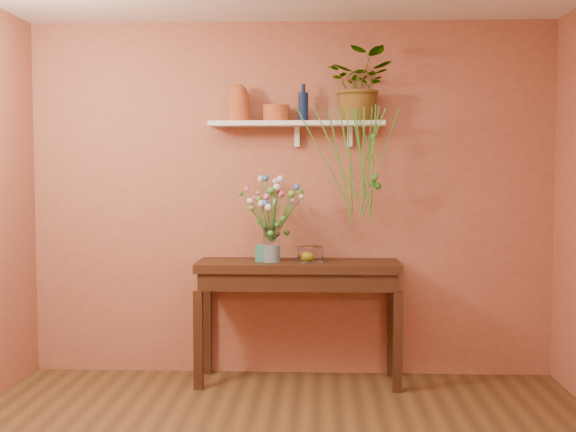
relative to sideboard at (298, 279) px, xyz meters
The scene contains 13 objects.
room 1.84m from the sideboard, 92.25° to the right, with size 4.04×4.04×2.70m.
sideboard is the anchor object (origin of this frame).
wall_shelf 1.15m from the sideboard, 93.41° to the left, with size 1.30×0.24×0.19m.
terracotta_jug 1.38m from the sideboard, 166.42° to the left, with size 0.20×0.20×0.27m.
terracotta_pot 1.25m from the sideboard, 142.11° to the left, with size 0.20×0.20×0.12m, color #A4592D.
blue_bottle 1.29m from the sideboard, 76.74° to the left, with size 0.09×0.09×0.28m.
spider_plant 1.51m from the sideboard, 15.84° to the left, with size 0.47×0.41×0.53m, color #37822A.
plant_fronds 0.98m from the sideboard, ahead, with size 0.73×0.43×0.84m.
glass_vase 0.31m from the sideboard, behind, with size 0.12×0.12×0.26m.
bouquet 0.60m from the sideboard, 164.72° to the right, with size 0.49×0.44×0.49m.
glass_bowl 0.21m from the sideboard, 13.46° to the right, with size 0.19×0.19×0.11m.
lemon 0.19m from the sideboard, 17.94° to the right, with size 0.07×0.07×0.07m, color yellow.
carton 0.35m from the sideboard, behind, with size 0.06×0.05×0.12m, color teal.
Camera 1 is at (0.22, -3.54, 1.57)m, focal length 45.07 mm.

